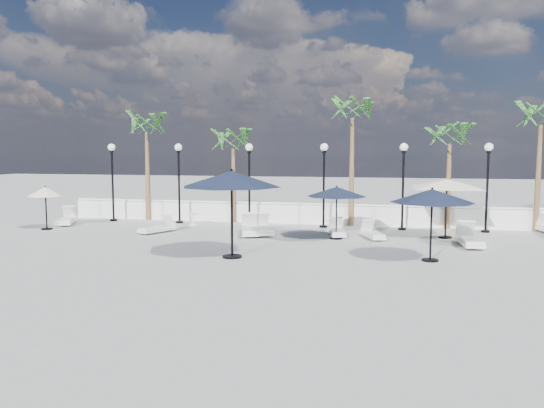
% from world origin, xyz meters
% --- Properties ---
extents(ground, '(100.00, 100.00, 0.00)m').
position_xyz_m(ground, '(0.00, 0.00, 0.00)').
color(ground, '#ABACA6').
rests_on(ground, ground).
extents(balustrade, '(26.00, 0.30, 1.01)m').
position_xyz_m(balustrade, '(0.00, 7.50, 0.47)').
color(balustrade, white).
rests_on(balustrade, ground).
extents(lamppost_0, '(0.36, 0.36, 3.84)m').
position_xyz_m(lamppost_0, '(-10.50, 6.50, 2.49)').
color(lamppost_0, black).
rests_on(lamppost_0, ground).
extents(lamppost_1, '(0.36, 0.36, 3.84)m').
position_xyz_m(lamppost_1, '(-7.00, 6.50, 2.49)').
color(lamppost_1, black).
rests_on(lamppost_1, ground).
extents(lamppost_2, '(0.36, 0.36, 3.84)m').
position_xyz_m(lamppost_2, '(-3.50, 6.50, 2.49)').
color(lamppost_2, black).
rests_on(lamppost_2, ground).
extents(lamppost_3, '(0.36, 0.36, 3.84)m').
position_xyz_m(lamppost_3, '(0.00, 6.50, 2.49)').
color(lamppost_3, black).
rests_on(lamppost_3, ground).
extents(lamppost_4, '(0.36, 0.36, 3.84)m').
position_xyz_m(lamppost_4, '(3.50, 6.50, 2.49)').
color(lamppost_4, black).
rests_on(lamppost_4, ground).
extents(lamppost_5, '(0.36, 0.36, 3.84)m').
position_xyz_m(lamppost_5, '(7.00, 6.50, 2.49)').
color(lamppost_5, black).
rests_on(lamppost_5, ground).
extents(palm_0, '(2.60, 2.60, 5.50)m').
position_xyz_m(palm_0, '(-9.00, 7.30, 4.53)').
color(palm_0, brown).
rests_on(palm_0, ground).
extents(palm_1, '(2.60, 2.60, 4.70)m').
position_xyz_m(palm_1, '(-4.50, 7.30, 3.75)').
color(palm_1, brown).
rests_on(palm_1, ground).
extents(palm_2, '(2.60, 2.60, 6.10)m').
position_xyz_m(palm_2, '(1.20, 7.30, 5.12)').
color(palm_2, brown).
rests_on(palm_2, ground).
extents(palm_3, '(2.60, 2.60, 4.90)m').
position_xyz_m(palm_3, '(5.50, 7.30, 3.95)').
color(palm_3, brown).
rests_on(palm_3, ground).
extents(palm_4, '(2.60, 2.60, 5.70)m').
position_xyz_m(palm_4, '(9.20, 7.30, 4.73)').
color(palm_4, brown).
rests_on(palm_4, ground).
extents(lounger_0, '(1.35, 2.08, 0.74)m').
position_xyz_m(lounger_0, '(-12.01, 4.82, 0.25)').
color(lounger_0, silver).
rests_on(lounger_0, ground).
extents(lounger_1, '(1.24, 1.82, 0.66)m').
position_xyz_m(lounger_1, '(-6.77, 3.39, 0.22)').
color(lounger_1, silver).
rests_on(lounger_1, ground).
extents(lounger_2, '(1.30, 2.12, 0.76)m').
position_xyz_m(lounger_2, '(-2.23, 3.94, 0.25)').
color(lounger_2, silver).
rests_on(lounger_2, ground).
extents(lounger_3, '(0.88, 1.81, 0.65)m').
position_xyz_m(lounger_3, '(0.84, 4.13, 0.22)').
color(lounger_3, silver).
rests_on(lounger_3, ground).
extents(lounger_4, '(1.22, 2.18, 0.78)m').
position_xyz_m(lounger_4, '(-2.74, 3.64, 0.26)').
color(lounger_4, silver).
rests_on(lounger_4, ground).
extents(lounger_5, '(0.81, 2.12, 0.78)m').
position_xyz_m(lounger_5, '(5.81, 2.83, 0.26)').
color(lounger_5, silver).
rests_on(lounger_5, ground).
extents(lounger_6, '(1.09, 1.76, 0.63)m').
position_xyz_m(lounger_6, '(2.28, 3.81, 0.21)').
color(lounger_6, silver).
rests_on(lounger_6, ground).
extents(side_table_0, '(0.56, 0.56, 0.55)m').
position_xyz_m(side_table_0, '(-6.10, 5.97, 0.33)').
color(side_table_0, silver).
rests_on(side_table_0, ground).
extents(side_table_1, '(0.49, 0.49, 0.48)m').
position_xyz_m(side_table_1, '(-3.31, 6.20, 0.29)').
color(side_table_1, silver).
rests_on(side_table_1, ground).
extents(side_table_2, '(0.47, 0.47, 0.45)m').
position_xyz_m(side_table_2, '(0.41, 5.59, 0.27)').
color(side_table_2, silver).
rests_on(side_table_2, ground).
extents(parasol_navy_left, '(3.33, 3.33, 2.94)m').
position_xyz_m(parasol_navy_left, '(-2.18, -0.91, 2.59)').
color(parasol_navy_left, black).
rests_on(parasol_navy_left, ground).
extents(parasol_navy_mid, '(2.39, 2.39, 2.14)m').
position_xyz_m(parasol_navy_mid, '(0.86, 3.47, 1.88)').
color(parasol_navy_mid, black).
rests_on(parasol_navy_mid, ground).
extents(parasol_navy_right, '(2.65, 2.65, 2.37)m').
position_xyz_m(parasol_navy_right, '(4.19, -0.10, 2.08)').
color(parasol_navy_right, black).
rests_on(parasol_navy_right, ground).
extents(parasol_cream_sq_a, '(5.20, 5.20, 2.55)m').
position_xyz_m(parasol_cream_sq_a, '(5.14, 4.63, 2.36)').
color(parasol_cream_sq_a, black).
rests_on(parasol_cream_sq_a, ground).
extents(parasol_cream_small, '(1.59, 1.59, 1.95)m').
position_xyz_m(parasol_cream_small, '(-12.00, 3.28, 1.67)').
color(parasol_cream_small, black).
rests_on(parasol_cream_small, ground).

